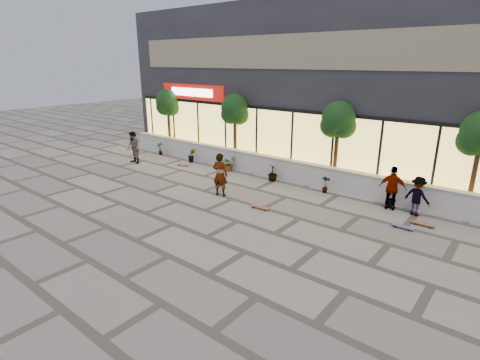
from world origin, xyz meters
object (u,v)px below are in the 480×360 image
Objects in this scene: skateboard_left at (183,165)px; skateboard_right_far at (402,227)px; skater_center at (220,175)px; tree_west at (168,104)px; skater_right_near at (392,188)px; skater_left at (134,148)px; tree_midwest at (235,111)px; skateboard_right_near at (423,224)px; skater_right_far at (417,196)px; skateboard_center at (260,207)px; tree_mideast at (338,122)px.

skateboard_right_far is (12.01, -0.79, 0.00)m from skateboard_left.
tree_west is at bearing -41.02° from skater_center.
skater_right_near is 2.30× the size of skateboard_right_far.
skater_left is 2.38× the size of skateboard_right_far.
skateboard_right_near is (10.50, -2.25, -2.91)m from tree_midwest.
skater_right_near is (14.58, -1.40, -2.11)m from tree_west.
tree_west is 15.72m from skater_right_far.
skater_center is at bearing 1.22° from skater_left.
tree_west reaches higher than skater_left.
tree_west is 5.50m from tree_midwest.
skateboard_center is at bearing -42.22° from tree_midwest.
skater_left reaches higher than skateboard_right_near.
tree_midwest is 10.34m from skater_right_far.
tree_midwest is 4.91× the size of skateboard_right_near.
skateboard_right_far is (4.93, 1.66, -0.01)m from skateboard_center.
skater_right_near is at bearing 16.95° from skater_left.
skateboard_left is 12.51m from skateboard_right_near.
skater_right_far is 5.92m from skateboard_center.
tree_mideast is 5.75m from skateboard_right_far.
skater_right_near is at bearing -15.48° from skateboard_left.
tree_midwest is 11.12m from skateboard_right_near.
tree_mideast is at bearing 153.62° from skateboard_right_near.
skateboard_right_far is at bearing 13.58° from skateboard_center.
skateboard_center reaches higher than skateboard_left.
skater_left is 2.27× the size of skateboard_right_near.
skater_center is 2.49× the size of skateboard_left.
skateboard_right_far is at bearing 10.40° from skater_left.
tree_mideast is 11.30m from skater_left.
skater_left is 2.09× the size of skateboard_center.
tree_west is 5.03m from skateboard_left.
skater_left is at bearing -74.75° from tree_west.
tree_mideast is (6.00, 0.00, 0.00)m from tree_midwest.
skater_center is 7.40m from skateboard_right_far.
skater_left is at bearing 23.32° from skater_right_far.
skater_center reaches higher than skater_right_far.
tree_mideast is 5.14× the size of skateboard_right_far.
tree_midwest is (5.50, 0.00, 0.00)m from tree_west.
tree_west is at bearing 180.00° from tree_midwest.
tree_west reaches higher than skateboard_left.
skater_right_far is (10.00, -1.40, -2.23)m from tree_midwest.
tree_midwest is 4.52× the size of skateboard_center.
skater_left reaches higher than skater_right_far.
skater_right_near is 0.93m from skater_right_far.
skater_left is 2.40× the size of skateboard_left.
tree_mideast reaches higher than skater_center.
skateboard_right_far is at bearing 110.89° from skater_right_near.
skateboard_center is at bearing 161.55° from skater_center.
tree_midwest is at bearing 0.00° from tree_west.
tree_mideast is 4.91× the size of skateboard_right_near.
skater_center reaches higher than skater_left.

